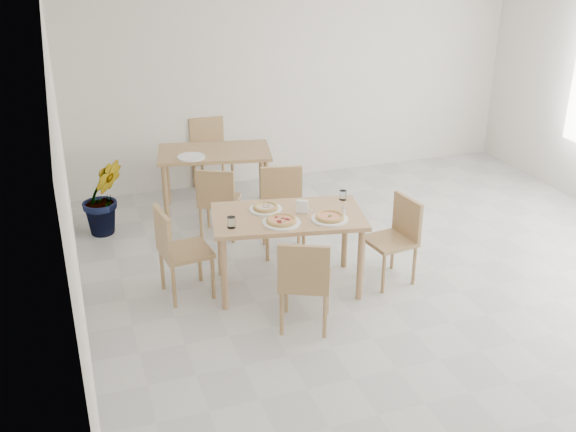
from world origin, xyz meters
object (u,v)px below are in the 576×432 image
object	(u,v)px
tumbler_b	(343,195)
chair_west	(177,247)
chair_north	(283,204)
chair_back_s	(218,198)
tumbler_a	(231,222)
chair_back_n	(210,149)
plate_pepperoni	(281,222)
potted_plant	(103,197)
pizza_margherita	(330,217)
pizza_mushroom	(266,207)
pizza_pepperoni	(281,220)
second_table	(214,159)
napkin_holder	(302,207)
chair_east	(397,234)
plate_mushroom	(266,209)
plate_empty	(191,157)
plate_margherita	(330,219)
chair_south	(305,279)
main_table	(288,224)

from	to	relation	value
tumbler_b	chair_west	bearing A→B (deg)	179.87
chair_north	chair_back_s	xyz separation A→B (m)	(-0.58, 0.47, -0.03)
tumbler_a	chair_north	bearing A→B (deg)	49.11
chair_back_n	plate_pepperoni	bearing A→B (deg)	-94.96
chair_back_s	potted_plant	world-z (taller)	potted_plant
pizza_margherita	potted_plant	xyz separation A→B (m)	(-1.83, 2.04, -0.35)
pizza_mushroom	pizza_pepperoni	size ratio (longest dim) A/B	0.89
plate_pepperoni	second_table	size ratio (longest dim) A/B	0.24
chair_west	napkin_holder	size ratio (longest dim) A/B	6.89
plate_pepperoni	chair_east	bearing A→B (deg)	-1.32
plate_mushroom	chair_west	bearing A→B (deg)	179.36
chair_north	plate_empty	distance (m)	1.32
chair_west	plate_margherita	bearing A→B (deg)	-113.78
plate_margherita	pizza_pepperoni	bearing A→B (deg)	170.83
plate_mushroom	plate_empty	distance (m)	1.74
pizza_margherita	tumbler_a	size ratio (longest dim) A/B	3.09
chair_north	plate_mushroom	size ratio (longest dim) A/B	2.89
plate_margherita	plate_mushroom	distance (m)	0.62
chair_east	napkin_holder	xyz separation A→B (m)	(-0.90, 0.18, 0.33)
pizza_mushroom	tumbler_a	distance (m)	0.48
napkin_holder	plate_empty	size ratio (longest dim) A/B	0.41
chair_west	plate_empty	distance (m)	1.78
chair_back_n	chair_north	bearing A→B (deg)	-85.59
chair_south	chair_back_n	xyz separation A→B (m)	(0.02, 3.50, 0.04)
pizza_pepperoni	second_table	distance (m)	2.19
chair_north	chair_back_n	distance (m)	1.99
second_table	main_table	bearing A→B (deg)	-72.58
main_table	pizza_mushroom	bearing A→B (deg)	146.67
chair_north	pizza_margherita	world-z (taller)	chair_north
plate_margherita	second_table	xyz separation A→B (m)	(-0.53, 2.25, -0.11)
chair_south	chair_west	bearing A→B (deg)	-20.26
chair_east	napkin_holder	bearing A→B (deg)	-109.21
plate_margherita	chair_back_n	bearing A→B (deg)	97.79
chair_back_n	plate_empty	bearing A→B (deg)	-119.49
tumbler_a	chair_back_s	size ratio (longest dim) A/B	0.12
chair_south	chair_north	bearing A→B (deg)	-76.84
chair_east	napkin_holder	size ratio (longest dim) A/B	6.55
pizza_mushroom	chair_back_s	size ratio (longest dim) A/B	0.31
chair_east	plate_mushroom	bearing A→B (deg)	-114.40
chair_back_n	plate_mushroom	bearing A→B (deg)	-96.01
plate_mushroom	chair_back_s	distance (m)	1.15
tumbler_b	chair_back_n	distance (m)	2.70
chair_west	napkin_holder	xyz separation A→B (m)	(1.14, -0.18, 0.30)
plate_mushroom	tumbler_a	distance (m)	0.48
pizza_pepperoni	tumbler_b	bearing A→B (deg)	24.23
pizza_margherita	plate_empty	world-z (taller)	pizza_margherita
chair_north	chair_west	xyz separation A→B (m)	(-1.22, -0.62, -0.00)
chair_east	plate_empty	distance (m)	2.58
main_table	second_table	size ratio (longest dim) A/B	1.06
potted_plant	chair_back_s	bearing A→B (deg)	-25.23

